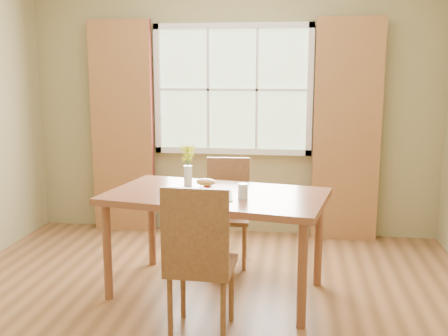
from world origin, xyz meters
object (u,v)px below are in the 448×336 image
object	(u,v)px
chair_near	(199,255)
chair_far	(228,206)
dining_table	(216,204)
croissant_sandwich	(206,186)
water_glass	(243,191)
flower_vase	(188,160)

from	to	relation	value
chair_near	chair_far	size ratio (longest dim) A/B	1.09
dining_table	croissant_sandwich	bearing A→B (deg)	-108.92
chair_far	water_glass	bearing A→B (deg)	-79.36
croissant_sandwich	water_glass	bearing A→B (deg)	1.56
chair_near	croissant_sandwich	bearing A→B (deg)	96.88
chair_near	flower_vase	bearing A→B (deg)	107.01
chair_near	chair_far	bearing A→B (deg)	91.63
croissant_sandwich	water_glass	world-z (taller)	croissant_sandwich
chair_far	chair_near	bearing A→B (deg)	-94.06
dining_table	chair_far	bearing A→B (deg)	100.76
chair_far	water_glass	size ratio (longest dim) A/B	8.49
chair_far	flower_vase	size ratio (longest dim) A/B	2.77
chair_near	water_glass	world-z (taller)	chair_near
chair_far	croissant_sandwich	world-z (taller)	chair_far
dining_table	chair_near	distance (m)	0.72
chair_far	croissant_sandwich	size ratio (longest dim) A/B	5.56
dining_table	chair_far	xyz separation A→B (m)	(-0.01, 0.70, -0.20)
croissant_sandwich	chair_far	bearing A→B (deg)	94.85
dining_table	chair_far	size ratio (longest dim) A/B	1.90
chair_far	water_glass	world-z (taller)	chair_far
dining_table	flower_vase	size ratio (longest dim) A/B	5.25
chair_far	water_glass	xyz separation A→B (m)	(0.22, -0.84, 0.33)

